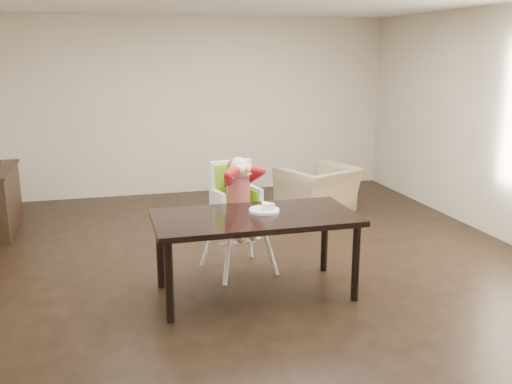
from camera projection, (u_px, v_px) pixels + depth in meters
ground at (260, 268)px, 5.85m from camera, size 7.00×7.00×0.00m
room_walls at (260, 85)px, 5.41m from camera, size 6.02×7.02×2.71m
dining_table at (255, 224)px, 5.09m from camera, size 1.80×0.90×0.75m
high_chair at (237, 191)px, 5.63m from camera, size 0.58×0.58×1.17m
plate at (265, 209)px, 5.17m from camera, size 0.34×0.34×0.08m
armchair at (318, 182)px, 7.84m from camera, size 1.14×0.96×0.85m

